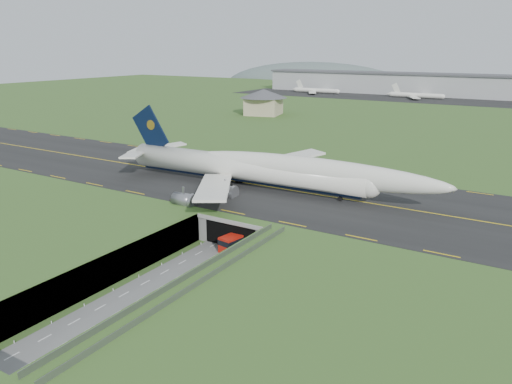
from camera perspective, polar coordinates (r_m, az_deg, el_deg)
The scene contains 10 objects.
ground at distance 96.48m, azimuth -5.64°, elevation -7.91°, with size 900.00×900.00×0.00m, color #3D6327.
airfield_deck at distance 95.30m, azimuth -5.69°, elevation -6.27°, with size 800.00×800.00×6.00m, color gray.
trench_road at distance 91.16m, azimuth -8.51°, elevation -9.46°, with size 12.00×75.00×0.20m, color slate.
taxiway at distance 120.67m, azimuth 3.71°, elevation 0.21°, with size 800.00×44.00×0.18m, color black.
tunnel_portal at distance 108.03m, azimuth -0.36°, elevation -3.23°, with size 17.00×22.30×6.00m.
guideway at distance 74.53m, azimuth -7.85°, elevation -11.10°, with size 3.00×53.00×7.05m.
jumbo_jet at distance 119.58m, azimuth 0.93°, elevation 2.59°, with size 87.90×57.69×19.09m.
shuttle_tram at distance 100.80m, azimuth -2.18°, elevation -5.65°, with size 4.33×8.41×3.26m.
service_building at distance 256.32m, azimuth 0.88°, elevation 10.51°, with size 28.68×28.68×12.96m.
cargo_terminal at distance 373.99m, azimuth 23.55°, elevation 11.05°, with size 320.00×67.00×15.60m.
Camera 1 is at (53.70, -69.81, 39.39)m, focal length 35.00 mm.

